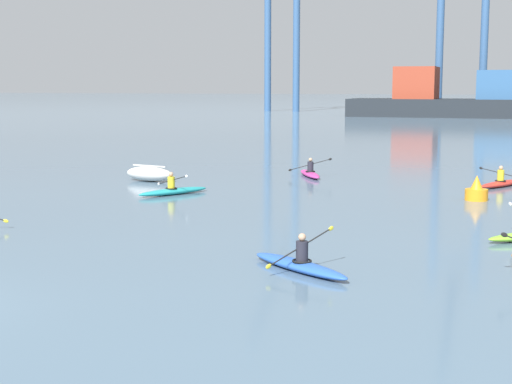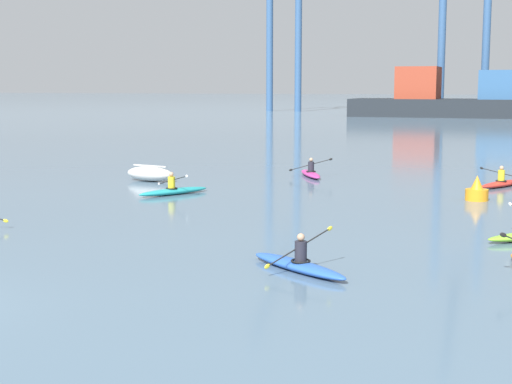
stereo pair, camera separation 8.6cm
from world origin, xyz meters
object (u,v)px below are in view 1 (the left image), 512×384
Objects in this scene: kayak_teal at (173,190)px; kayak_blue at (300,264)px; kayak_red at (501,183)px; container_barge at (498,100)px; channel_buoy at (476,191)px; capsized_dinghy at (149,174)px; kayak_magenta at (310,173)px; gantry_crane_west at (281,2)px.

kayak_blue is at bearing -51.81° from kayak_teal.
kayak_red is at bearing 29.49° from kayak_teal.
channel_buoy is at bearing -88.26° from container_barge.
container_barge reaches higher than kayak_red.
capsized_dinghy is at bearing -167.68° from kayak_red.
kayak_magenta is 1.00× the size of kayak_red.
channel_buoy is at bearing -68.09° from gantry_crane_west.
kayak_magenta is at bearing 32.62° from capsized_dinghy.
gantry_crane_west is 103.98m from kayak_red.
kayak_teal is at bearing -114.39° from kayak_magenta.
gantry_crane_west is at bearing 107.94° from kayak_blue.
container_barge is 13.08× the size of kayak_teal.
container_barge is 1.12× the size of gantry_crane_west.
channel_buoy is 0.30× the size of kayak_magenta.
gantry_crane_west is 106.56m from kayak_teal.
kayak_blue is at bearing -72.06° from gantry_crane_west.
container_barge is at bearing 81.44° from capsized_dinghy.
gantry_crane_west is 11.65× the size of kayak_teal.
kayak_blue is (11.83, -14.93, -0.18)m from capsized_dinghy.
channel_buoy is (2.58, -84.67, -2.08)m from container_barge.
gantry_crane_west is 102.15m from capsized_dinghy.
capsized_dinghy is 15.19m from channel_buoy.
kayak_blue is (8.76, -11.14, 0.00)m from kayak_teal.
kayak_blue is (36.38, -112.35, -18.68)m from gantry_crane_west.
kayak_magenta is (3.68, 8.11, 0.00)m from kayak_teal.
container_barge is at bearing 85.80° from kayak_magenta.
gantry_crane_west is at bearing 105.26° from kayak_teal.
kayak_teal is 1.03× the size of kayak_blue.
channel_buoy is (39.68, -98.68, -18.49)m from gantry_crane_west.
capsized_dinghy is at bearing 128.97° from kayak_teal.
gantry_crane_west is at bearing 159.31° from container_barge.
gantry_crane_west is at bearing 113.30° from kayak_red.
container_barge is 42.50× the size of channel_buoy.
kayak_magenta is at bearing 65.61° from kayak_teal.
kayak_teal is 0.99× the size of kayak_red.
kayak_blue reaches higher than kayak_red.
container_barge is 79.33m from kayak_magenta.
channel_buoy reaches higher than capsized_dinghy.
container_barge is at bearing 83.79° from kayak_teal.
kayak_magenta is (6.74, 4.31, -0.18)m from capsized_dinghy.
container_barge is 84.73m from channel_buoy.
container_barge reaches higher than channel_buoy.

